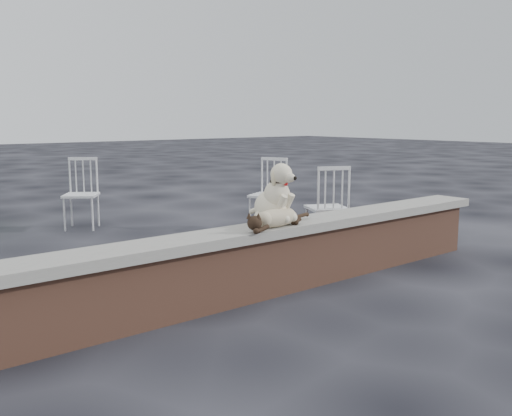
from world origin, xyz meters
TOP-DOWN VIEW (x-y plane):
  - ground at (0.00, 0.00)m, footprint 60.00×60.00m
  - brick_wall at (0.00, 0.00)m, footprint 6.00×0.30m
  - capstone at (0.00, 0.00)m, footprint 6.20×0.40m
  - dog at (0.43, 0.06)m, footprint 0.42×0.51m
  - cat at (0.35, -0.09)m, footprint 1.04×0.41m
  - chair_b at (0.25, 3.72)m, footprint 0.78×0.78m
  - chair_c at (1.99, 0.90)m, footprint 0.74×0.74m
  - chair_d at (2.16, 2.13)m, footprint 0.74×0.74m

SIDE VIEW (x-z plane):
  - ground at x=0.00m, z-range 0.00..0.00m
  - brick_wall at x=0.00m, z-range 0.00..0.50m
  - chair_b at x=0.25m, z-range 0.00..0.94m
  - chair_c at x=1.99m, z-range 0.00..0.94m
  - chair_d at x=2.16m, z-range 0.00..0.94m
  - capstone at x=0.00m, z-range 0.50..0.58m
  - cat at x=0.35m, z-range 0.58..0.75m
  - dog at x=0.43m, z-range 0.58..1.11m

